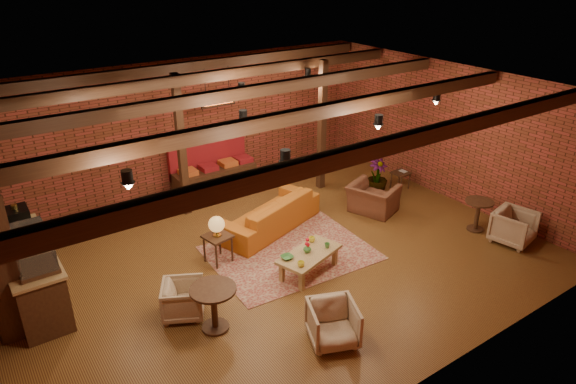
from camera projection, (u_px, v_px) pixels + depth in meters
floor at (270, 254)px, 10.16m from camera, size 10.00×10.00×0.00m
ceiling at (268, 95)px, 8.81m from camera, size 10.00×8.00×0.02m
wall_back at (181, 126)px, 12.48m from camera, size 10.00×0.02×3.20m
wall_front at (439, 284)px, 6.50m from camera, size 10.00×0.02×3.20m
wall_right at (448, 132)px, 12.06m from camera, size 0.02×8.00×3.20m
ceiling_beams at (268, 102)px, 8.86m from camera, size 9.80×6.40×0.22m
ceiling_pipe at (225, 96)px, 10.16m from camera, size 9.60×0.12×0.12m
post_left at (181, 147)px, 11.12m from camera, size 0.16×0.16×3.20m
post_right at (322, 127)px, 12.42m from camera, size 0.16×0.16×3.20m
service_counter at (28, 261)px, 8.46m from camera, size 0.80×2.50×1.60m
plant_counter at (27, 232)px, 8.49m from camera, size 0.35×0.39×0.30m
banquette at (214, 168)px, 12.91m from camera, size 2.10×0.70×1.00m
service_sign at (218, 100)px, 11.80m from camera, size 0.86×0.06×0.30m
ceiling_spotlights at (268, 114)px, 8.96m from camera, size 6.40×4.40×0.28m
rug at (290, 253)px, 10.20m from camera, size 3.22×2.54×0.01m
sofa at (269, 213)px, 10.98m from camera, size 2.66×1.70×0.72m
coffee_table at (308, 255)px, 9.40m from camera, size 1.39×0.97×0.68m
side_table_lamp at (217, 228)px, 9.61m from camera, size 0.54×0.54×0.97m
round_table_left at (214, 301)px, 7.94m from camera, size 0.73×0.73×0.76m
armchair_a at (183, 298)px, 8.31m from camera, size 0.84×0.86×0.67m
armchair_b at (333, 322)px, 7.72m from camera, size 0.91×0.88×0.73m
armchair_right at (373, 194)px, 11.65m from camera, size 0.98×1.19×0.89m
side_table_book at (401, 173)px, 12.84m from camera, size 0.43×0.43×0.46m
round_table_right at (478, 211)px, 10.87m from camera, size 0.59×0.59×0.69m
armchair_far at (514, 225)px, 10.43m from camera, size 0.87×0.83×0.77m
plant_tall at (380, 141)px, 12.18m from camera, size 1.63×1.63×2.72m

